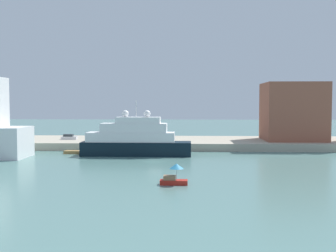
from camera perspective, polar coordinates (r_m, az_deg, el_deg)
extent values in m
plane|color=slate|center=(75.92, -1.87, -5.01)|extent=(400.00, 400.00, 0.00)
cube|color=#ADA38E|center=(102.88, -0.66, -2.37)|extent=(110.00, 22.64, 1.75)
cube|color=black|center=(84.65, -4.48, -3.19)|extent=(22.69, 4.96, 2.88)
cube|color=white|center=(84.56, -5.25, -1.55)|extent=(18.15, 4.57, 1.97)
cube|color=white|center=(84.33, -4.79, -0.25)|extent=(13.61, 4.17, 1.88)
cube|color=white|center=(84.14, -4.19, 0.83)|extent=(9.08, 3.77, 1.28)
cylinder|color=silver|center=(84.13, -4.50, 2.46)|extent=(0.16, 0.16, 3.52)
sphere|color=white|center=(83.90, -2.96, 1.75)|extent=(1.43, 1.43, 1.43)
sphere|color=white|center=(84.46, -6.03, 1.75)|extent=(1.43, 1.43, 1.43)
cube|color=#B22319|center=(54.55, 0.81, -7.92)|extent=(3.69, 1.44, 0.63)
cube|color=#8C6647|center=(54.46, 0.23, -7.28)|extent=(1.62, 1.15, 0.60)
cylinder|color=#B2B2B2|center=(54.34, 1.21, -6.81)|extent=(0.06, 0.06, 1.53)
cone|color=teal|center=(54.16, 1.21, -5.66)|extent=(1.91, 1.91, 0.67)
cube|color=olive|center=(89.89, -12.52, -3.60)|extent=(5.94, 1.91, 0.64)
cube|color=#93513D|center=(104.59, 17.18, 1.95)|extent=(14.32, 12.87, 14.17)
cube|color=silver|center=(105.57, -13.71, -1.64)|extent=(3.91, 1.62, 0.74)
cube|color=#262D33|center=(105.57, -13.82, -1.28)|extent=(2.35, 1.46, 0.59)
cylinder|color=#334C8C|center=(100.26, -11.51, -1.68)|extent=(0.36, 0.36, 1.37)
sphere|color=tan|center=(100.19, -11.51, -1.22)|extent=(0.24, 0.24, 0.24)
cylinder|color=black|center=(92.37, 0.46, -2.18)|extent=(0.49, 0.49, 0.87)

